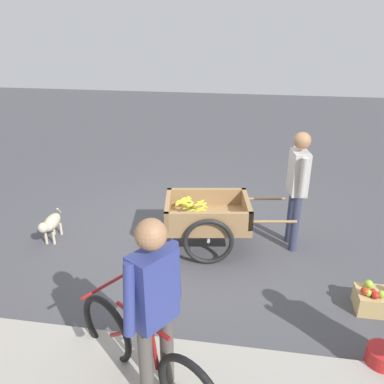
{
  "coord_description": "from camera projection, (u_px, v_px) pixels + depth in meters",
  "views": [
    {
      "loc": [
        -0.9,
        4.79,
        2.86
      ],
      "look_at": [
        -0.15,
        0.06,
        0.75
      ],
      "focal_mm": 36.82,
      "sensor_mm": 36.0,
      "label": 1
    }
  ],
  "objects": [
    {
      "name": "dog",
      "position": [
        51.0,
        223.0,
        5.44
      ],
      "size": [
        0.22,
        0.67,
        0.4
      ],
      "color": "beige",
      "rests_on": "ground"
    },
    {
      "name": "fruit_cart",
      "position": [
        207.0,
        217.0,
        5.25
      ],
      "size": [
        1.75,
        1.04,
        0.73
      ],
      "color": "#937047",
      "rests_on": "ground"
    },
    {
      "name": "plastic_bucket",
      "position": [
        381.0,
        361.0,
        3.42
      ],
      "size": [
        0.27,
        0.27,
        0.26
      ],
      "primitive_type": "cylinder",
      "color": "#B21E1E",
      "rests_on": "ground"
    },
    {
      "name": "apple_crate",
      "position": [
        377.0,
        300.0,
        4.17
      ],
      "size": [
        0.44,
        0.32,
        0.31
      ],
      "color": "tan",
      "rests_on": "ground"
    },
    {
      "name": "ground_plane",
      "position": [
        182.0,
        238.0,
        5.61
      ],
      "size": [
        24.0,
        24.0,
        0.0
      ],
      "primitive_type": "plane",
      "color": "#47474C"
    },
    {
      "name": "vendor_person",
      "position": [
        298.0,
        181.0,
        5.04
      ],
      "size": [
        0.25,
        0.55,
        1.6
      ],
      "color": "#333851",
      "rests_on": "ground"
    },
    {
      "name": "bicycle",
      "position": [
        144.0,
        357.0,
        3.19
      ],
      "size": [
        1.43,
        0.95,
        0.85
      ],
      "color": "black",
      "rests_on": "ground"
    },
    {
      "name": "cyclist_person",
      "position": [
        154.0,
        301.0,
        2.84
      ],
      "size": [
        0.35,
        0.54,
        1.66
      ],
      "color": "#4C4742",
      "rests_on": "ground"
    }
  ]
}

